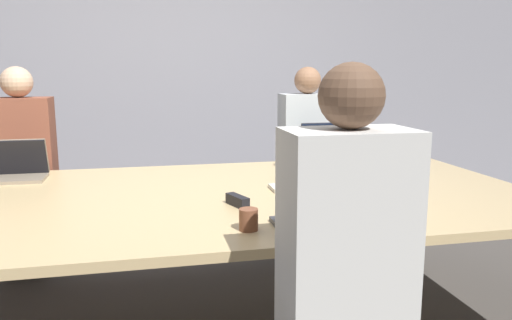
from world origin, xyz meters
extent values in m
cube|color=#9999A3|center=(0.00, 2.32, 1.40)|extent=(12.00, 0.06, 2.80)
cube|color=#D6B77F|center=(0.00, 0.00, 0.71)|extent=(3.46, 1.66, 0.04)
cylinder|color=#4C4C51|center=(1.55, 0.65, 0.35)|extent=(0.08, 0.08, 0.69)
cube|color=#333338|center=(0.41, -0.63, 0.74)|extent=(0.35, 0.25, 0.02)
cube|color=#333338|center=(0.41, -0.76, 0.88)|extent=(0.36, 0.03, 0.25)
cube|color=black|center=(0.41, -0.75, 0.88)|extent=(0.35, 0.03, 0.25)
cube|color=silver|center=(0.34, -1.08, 0.82)|extent=(0.40, 0.24, 0.73)
sphere|color=brown|center=(0.34, -1.08, 1.28)|extent=(0.20, 0.20, 0.20)
cylinder|color=brown|center=(0.12, -0.61, 0.78)|extent=(0.08, 0.08, 0.09)
cube|color=#333338|center=(0.93, 0.64, 0.74)|extent=(0.33, 0.25, 0.02)
cube|color=#333338|center=(0.93, 0.76, 0.88)|extent=(0.33, 0.06, 0.26)
cube|color=#0F1933|center=(0.93, 0.74, 0.88)|extent=(0.33, 0.06, 0.25)
cube|color=#2D2D38|center=(0.93, 1.13, 0.23)|extent=(0.32, 0.24, 0.45)
cube|color=silver|center=(0.93, 1.13, 0.82)|extent=(0.40, 0.24, 0.73)
sphere|color=#9E7051|center=(0.93, 1.13, 1.28)|extent=(0.20, 0.20, 0.20)
cylinder|color=red|center=(1.18, 0.69, 0.79)|extent=(0.09, 0.09, 0.10)
cylinder|color=#ADD1E0|center=(0.65, 0.55, 0.84)|extent=(0.07, 0.07, 0.21)
cylinder|color=#ADD1E0|center=(0.65, 0.55, 0.97)|extent=(0.03, 0.03, 0.05)
cube|color=gray|center=(-1.00, 0.55, 0.74)|extent=(0.32, 0.22, 0.02)
cube|color=gray|center=(-1.00, 0.64, 0.86)|extent=(0.33, 0.08, 0.21)
cube|color=black|center=(-1.00, 0.63, 0.86)|extent=(0.32, 0.08, 0.21)
cube|color=#2D2D38|center=(-1.07, 1.04, 0.23)|extent=(0.32, 0.24, 0.45)
cube|color=brown|center=(-1.07, 1.04, 0.82)|extent=(0.40, 0.24, 0.73)
sphere|color=beige|center=(-1.07, 1.04, 1.28)|extent=(0.20, 0.20, 0.20)
cube|color=black|center=(0.14, -0.25, 0.76)|extent=(0.09, 0.16, 0.05)
cube|color=silver|center=(0.46, 0.01, 0.74)|extent=(0.18, 0.15, 0.02)
camera|label=1|loc=(-0.26, -2.47, 1.36)|focal=35.00mm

